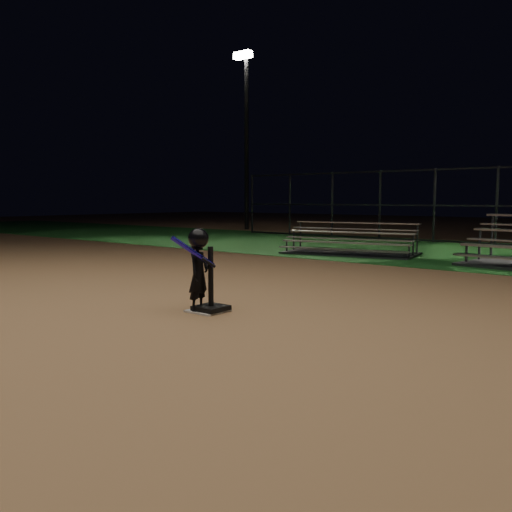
{
  "coord_description": "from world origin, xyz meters",
  "views": [
    {
      "loc": [
        4.87,
        -4.97,
        1.47
      ],
      "look_at": [
        0.0,
        1.0,
        0.65
      ],
      "focal_mm": 37.8,
      "sensor_mm": 36.0,
      "label": 1
    }
  ],
  "objects_px": {
    "home_plate": "(208,311)",
    "child_batter": "(199,268)",
    "bleacher_left": "(350,248)",
    "batting_tee": "(211,298)",
    "light_pole_left": "(246,125)"
  },
  "relations": [
    {
      "from": "home_plate",
      "to": "bleacher_left",
      "type": "relative_size",
      "value": 0.12
    },
    {
      "from": "home_plate",
      "to": "child_batter",
      "type": "height_order",
      "value": "child_batter"
    },
    {
      "from": "batting_tee",
      "to": "bleacher_left",
      "type": "relative_size",
      "value": 0.23
    },
    {
      "from": "child_batter",
      "to": "bleacher_left",
      "type": "xyz_separation_m",
      "value": [
        -2.14,
        7.75,
        -0.41
      ]
    },
    {
      "from": "batting_tee",
      "to": "child_batter",
      "type": "relative_size",
      "value": 0.76
    },
    {
      "from": "child_batter",
      "to": "bleacher_left",
      "type": "height_order",
      "value": "child_batter"
    },
    {
      "from": "light_pole_left",
      "to": "batting_tee",
      "type": "bearing_deg",
      "value": -51.1
    },
    {
      "from": "home_plate",
      "to": "batting_tee",
      "type": "xyz_separation_m",
      "value": [
        0.05,
        0.01,
        0.17
      ]
    },
    {
      "from": "bleacher_left",
      "to": "light_pole_left",
      "type": "xyz_separation_m",
      "value": [
        -9.79,
        7.28,
        4.77
      ]
    },
    {
      "from": "child_batter",
      "to": "home_plate",
      "type": "bearing_deg",
      "value": -50.85
    },
    {
      "from": "batting_tee",
      "to": "bleacher_left",
      "type": "xyz_separation_m",
      "value": [
        -2.26,
        7.65,
        -0.01
      ]
    },
    {
      "from": "child_batter",
      "to": "bleacher_left",
      "type": "bearing_deg",
      "value": 1.63
    },
    {
      "from": "batting_tee",
      "to": "light_pole_left",
      "type": "relative_size",
      "value": 0.1
    },
    {
      "from": "home_plate",
      "to": "bleacher_left",
      "type": "distance_m",
      "value": 7.97
    },
    {
      "from": "batting_tee",
      "to": "bleacher_left",
      "type": "height_order",
      "value": "batting_tee"
    }
  ]
}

